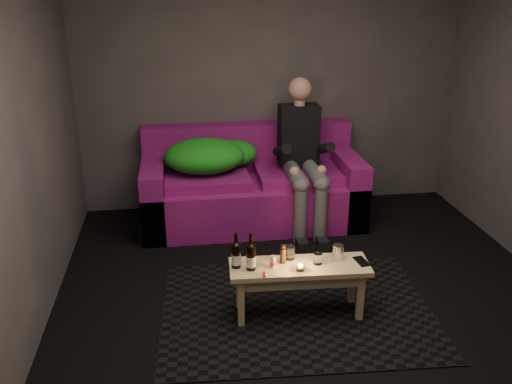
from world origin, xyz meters
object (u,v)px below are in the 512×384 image
Objects in this scene: coffee_table at (299,274)px; beer_bottle_b at (251,256)px; beer_bottle_a at (236,255)px; steel_cup at (338,252)px; sofa at (251,188)px; person at (302,152)px.

beer_bottle_b reaches higher than coffee_table.
beer_bottle_a is 0.76m from steel_cup.
beer_bottle_b is 2.57× the size of steel_cup.
coffee_table is at bearing -169.31° from steel_cup.
sofa reaches higher than beer_bottle_a.
beer_bottle_b is (0.10, -0.05, 0.00)m from beer_bottle_a.
person is 1.79m from beer_bottle_a.
beer_bottle_b reaches higher than beer_bottle_a.
beer_bottle_a is (-0.46, 0.03, 0.17)m from coffee_table.
sofa is 7.80× the size of beer_bottle_b.
beer_bottle_b is (-0.36, -0.01, 0.18)m from coffee_table.
beer_bottle_b is at bearing -25.43° from beer_bottle_a.
person is 5.21× the size of beer_bottle_b.
steel_cup is at bearing -76.54° from sofa.
coffee_table is 0.40m from beer_bottle_b.
beer_bottle_a is at bearing -117.77° from person.
beer_bottle_b is (-0.73, -1.62, -0.24)m from person.
beer_bottle_a reaches higher than steel_cup.
coffee_table is 9.49× the size of steel_cup.
person is 1.41× the size of coffee_table.
person is at bearing 62.23° from beer_bottle_a.
beer_bottle_b is at bearing -114.20° from person.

